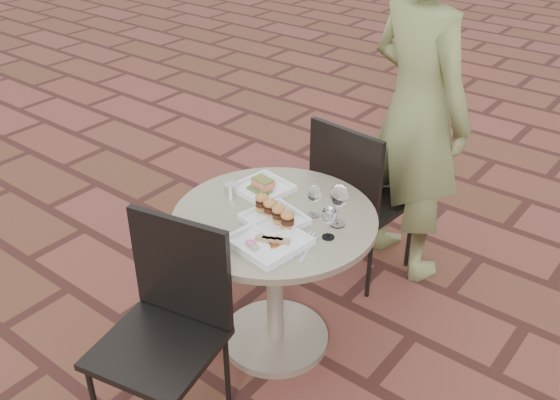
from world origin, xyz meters
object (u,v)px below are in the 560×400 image
Objects in this scene: plate_sliders at (274,215)px; plate_salmon at (263,187)px; chair_near at (169,314)px; plate_tuna at (269,241)px; chair_far at (356,190)px; cafe_table at (275,261)px; diner at (417,112)px.

plate_salmon is at bearing 139.86° from plate_sliders.
chair_near is 0.49m from plate_tuna.
chair_far is 3.58× the size of plate_salmon.
chair_near reaches higher than plate_tuna.
chair_near is at bearing 92.67° from chair_far.
chair_far is at bearing 97.78° from plate_tuna.
cafe_table is 0.49× the size of diner.
plate_sliders reaches higher than cafe_table.
plate_tuna is at bearing 102.84° from chair_far.
chair_far is 1.00× the size of chair_near.
cafe_table is 0.29m from plate_sliders.
plate_salmon is at bearing 142.52° from cafe_table.
cafe_table is at bearing 72.50° from chair_near.
chair_far is at bearing 72.17° from plate_salmon.
plate_tuna is (-0.03, -1.18, -0.18)m from diner.
chair_far is 0.61m from plate_salmon.
chair_near is at bearing -95.32° from cafe_table.
plate_salmon is at bearing 132.57° from plate_tuna.
plate_salmon is 0.86× the size of plate_tuna.
cafe_table is 1.10m from diner.
plate_sliders is at bearing -40.14° from plate_salmon.
cafe_table is 3.24× the size of plate_sliders.
plate_sliders reaches higher than plate_tuna.
chair_far reaches higher than plate_salmon.
plate_tuna is (0.12, -0.87, 0.20)m from chair_far.
chair_far is at bearing 90.17° from cafe_table.
chair_near is 3.07× the size of plate_tuna.
plate_sliders is at bearing 97.65° from chair_far.
cafe_table is 0.97× the size of chair_near.
diner is at bearing -110.94° from chair_far.
plate_salmon is (-0.33, -0.86, -0.18)m from diner.
plate_tuna is at bearing -59.33° from plate_sliders.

